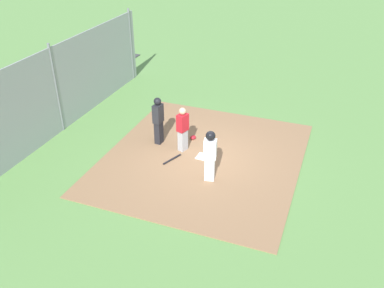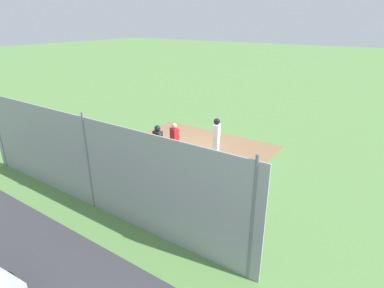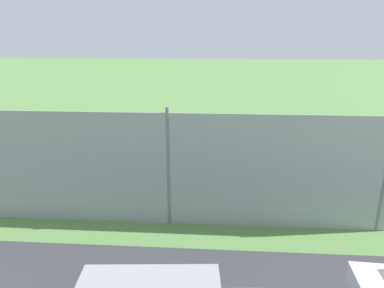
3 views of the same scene
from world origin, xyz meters
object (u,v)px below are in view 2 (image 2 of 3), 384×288
at_px(runner, 216,133).
at_px(home_plate, 189,151).
at_px(umpire, 158,144).
at_px(catcher_mask, 162,151).
at_px(baseball_bat, 187,160).
at_px(catcher, 175,139).

bearing_deg(runner, home_plate, 17.25).
xyz_separation_m(umpire, catcher_mask, (-0.69, 1.04, -0.87)).
xyz_separation_m(home_plate, baseball_bat, (0.55, -0.92, 0.02)).
bearing_deg(catcher, catcher_mask, 104.37).
bearing_deg(baseball_bat, catcher_mask, 16.39).
bearing_deg(home_plate, catcher, -103.67).
relative_size(runner, catcher_mask, 7.11).
xyz_separation_m(catcher, runner, (1.36, 1.44, 0.15)).
distance_m(umpire, baseball_bat, 1.55).
relative_size(catcher, umpire, 0.92).
distance_m(home_plate, baseball_bat, 1.07).
relative_size(umpire, baseball_bat, 2.16).
xyz_separation_m(runner, catcher_mask, (-2.21, -1.38, -0.92)).
height_order(umpire, baseball_bat, umpire).
height_order(catcher, catcher_mask, catcher).
distance_m(catcher, runner, 1.99).
relative_size(catcher, runner, 0.95).
relative_size(home_plate, runner, 0.26).
xyz_separation_m(baseball_bat, catcher_mask, (-1.60, 0.15, 0.03)).
bearing_deg(catcher, umpire, -170.39).
bearing_deg(catcher, runner, -24.83).
xyz_separation_m(catcher, catcher_mask, (-0.85, 0.06, -0.78)).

